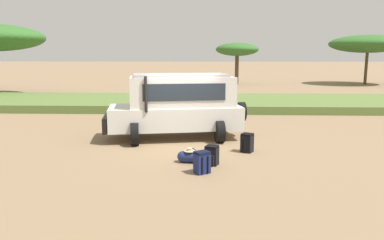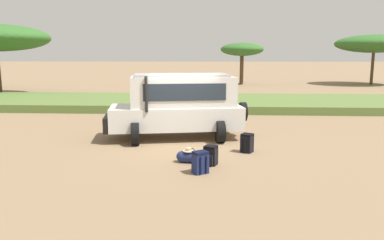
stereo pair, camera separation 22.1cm
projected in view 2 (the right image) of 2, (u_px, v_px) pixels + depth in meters
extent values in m
plane|color=#8C7051|center=(183.00, 144.00, 13.40)|extent=(320.00, 320.00, 0.00)
cube|color=#5B7538|center=(196.00, 102.00, 23.27)|extent=(120.00, 7.00, 0.44)
cube|color=silver|center=(176.00, 117.00, 14.18)|extent=(5.16, 2.73, 0.84)
cube|color=silver|center=(183.00, 91.00, 14.04)|extent=(4.08, 2.43, 1.10)
cube|color=#232D38|center=(142.00, 93.00, 13.87)|extent=(0.33, 1.54, 0.77)
cube|color=#232D38|center=(185.00, 92.00, 13.15)|extent=(2.90, 0.56, 0.60)
cube|color=#232D38|center=(180.00, 88.00, 14.91)|extent=(2.90, 0.56, 0.60)
cube|color=#B7B7B7|center=(181.00, 75.00, 13.93)|extent=(3.68, 2.29, 0.10)
cube|color=black|center=(107.00, 123.00, 13.90)|extent=(0.44, 1.62, 0.56)
cylinder|color=black|center=(146.00, 94.00, 12.93)|extent=(0.10, 0.10, 1.25)
cylinder|color=black|center=(135.00, 134.00, 13.12)|extent=(0.42, 0.84, 0.80)
cylinder|color=black|center=(137.00, 124.00, 15.02)|extent=(0.42, 0.84, 0.80)
cylinder|color=black|center=(220.00, 132.00, 13.48)|extent=(0.42, 0.84, 0.80)
cylinder|color=black|center=(211.00, 122.00, 15.38)|extent=(0.42, 0.84, 0.80)
cylinder|color=black|center=(243.00, 112.00, 14.46)|extent=(0.35, 0.76, 0.74)
cube|color=black|center=(247.00, 144.00, 12.17)|extent=(0.46, 0.45, 0.55)
cube|color=black|center=(249.00, 145.00, 12.35)|extent=(0.27, 0.20, 0.30)
cube|color=black|center=(247.00, 135.00, 12.12)|extent=(0.46, 0.46, 0.07)
cylinder|color=black|center=(242.00, 145.00, 12.06)|extent=(0.04, 0.04, 0.47)
cylinder|color=black|center=(247.00, 145.00, 11.98)|extent=(0.04, 0.04, 0.47)
cube|color=black|center=(211.00, 156.00, 10.78)|extent=(0.44, 0.41, 0.50)
cube|color=black|center=(208.00, 160.00, 10.62)|extent=(0.28, 0.17, 0.28)
cube|color=black|center=(211.00, 147.00, 10.73)|extent=(0.43, 0.41, 0.07)
cylinder|color=black|center=(215.00, 155.00, 10.90)|extent=(0.04, 0.04, 0.43)
cylinder|color=black|center=(210.00, 155.00, 10.96)|extent=(0.04, 0.04, 0.43)
cube|color=navy|center=(200.00, 164.00, 10.01)|extent=(0.48, 0.45, 0.54)
cube|color=navy|center=(197.00, 164.00, 10.18)|extent=(0.29, 0.23, 0.30)
cube|color=black|center=(200.00, 153.00, 9.96)|extent=(0.47, 0.45, 0.07)
cylinder|color=black|center=(201.00, 166.00, 9.83)|extent=(0.04, 0.04, 0.46)
cylinder|color=black|center=(206.00, 165.00, 9.92)|extent=(0.04, 0.04, 0.46)
cylinder|color=navy|center=(192.00, 157.00, 11.02)|extent=(0.65, 0.42, 0.34)
sphere|color=navy|center=(182.00, 157.00, 11.08)|extent=(0.33, 0.33, 0.33)
sphere|color=navy|center=(202.00, 158.00, 10.96)|extent=(0.33, 0.33, 0.33)
torus|color=#121834|center=(192.00, 151.00, 10.99)|extent=(0.17, 0.05, 0.16)
cylinder|color=beige|center=(189.00, 151.00, 11.01)|extent=(0.34, 0.34, 0.02)
cylinder|color=beige|center=(189.00, 149.00, 11.00)|extent=(0.17, 0.17, 0.09)
cylinder|color=brown|center=(242.00, 70.00, 39.72)|extent=(0.40, 0.40, 3.11)
ellipsoid|color=#336628|center=(242.00, 49.00, 39.35)|extent=(4.52, 4.44, 1.38)
cylinder|color=brown|center=(372.00, 68.00, 39.47)|extent=(0.30, 0.30, 3.47)
ellipsoid|color=#336628|center=(374.00, 44.00, 39.03)|extent=(7.98, 7.41, 1.87)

